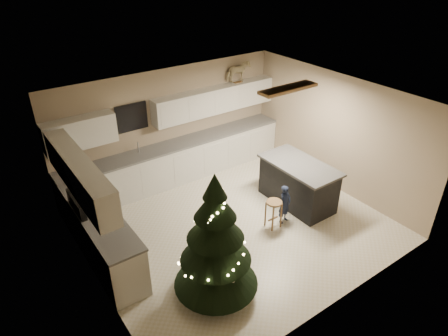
{
  "coord_description": "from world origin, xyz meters",
  "views": [
    {
      "loc": [
        -3.86,
        -5.09,
        4.94
      ],
      "look_at": [
        0.0,
        0.35,
        1.15
      ],
      "focal_mm": 32.0,
      "sensor_mm": 36.0,
      "label": 1
    }
  ],
  "objects_px": {
    "rocking_horse": "(238,72)",
    "bar_stool": "(274,208)",
    "toddler": "(285,204)",
    "island": "(298,183)",
    "christmas_tree": "(216,248)"
  },
  "relations": [
    {
      "from": "island",
      "to": "christmas_tree",
      "type": "bearing_deg",
      "value": -159.0
    },
    {
      "from": "christmas_tree",
      "to": "rocking_horse",
      "type": "bearing_deg",
      "value": 49.01
    },
    {
      "from": "bar_stool",
      "to": "toddler",
      "type": "relative_size",
      "value": 0.72
    },
    {
      "from": "island",
      "to": "rocking_horse",
      "type": "relative_size",
      "value": 2.88
    },
    {
      "from": "island",
      "to": "toddler",
      "type": "relative_size",
      "value": 2.07
    },
    {
      "from": "toddler",
      "to": "island",
      "type": "bearing_deg",
      "value": 14.14
    },
    {
      "from": "bar_stool",
      "to": "island",
      "type": "bearing_deg",
      "value": 19.15
    },
    {
      "from": "rocking_horse",
      "to": "bar_stool",
      "type": "bearing_deg",
      "value": 159.67
    },
    {
      "from": "bar_stool",
      "to": "toddler",
      "type": "bearing_deg",
      "value": -0.28
    },
    {
      "from": "toddler",
      "to": "rocking_horse",
      "type": "distance_m",
      "value": 3.48
    },
    {
      "from": "bar_stool",
      "to": "rocking_horse",
      "type": "relative_size",
      "value": 1.0
    },
    {
      "from": "christmas_tree",
      "to": "toddler",
      "type": "distance_m",
      "value": 2.35
    },
    {
      "from": "bar_stool",
      "to": "rocking_horse",
      "type": "xyz_separation_m",
      "value": [
        1.21,
        2.8,
        1.82
      ]
    },
    {
      "from": "island",
      "to": "toddler",
      "type": "distance_m",
      "value": 0.77
    },
    {
      "from": "toddler",
      "to": "rocking_horse",
      "type": "xyz_separation_m",
      "value": [
        0.92,
        2.8,
        1.85
      ]
    }
  ]
}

